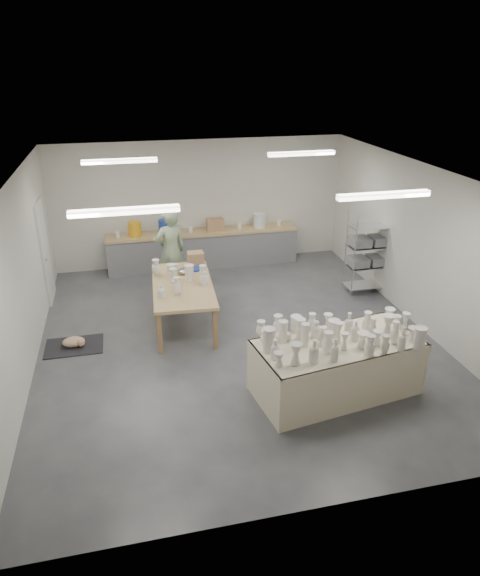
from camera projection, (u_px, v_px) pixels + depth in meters
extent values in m
plane|color=#424449|center=(237.00, 338.00, 9.43)|extent=(8.00, 8.00, 0.00)
cube|color=white|center=(237.00, 176.00, 8.19)|extent=(7.00, 8.00, 0.02)
cube|color=silver|center=(200.00, 203.00, 12.36)|extent=(7.00, 0.02, 3.00)
cube|color=silver|center=(323.00, 402.00, 5.26)|extent=(7.00, 0.02, 3.00)
cube|color=silver|center=(21.00, 281.00, 8.09)|extent=(0.02, 8.00, 3.00)
cube|color=silver|center=(420.00, 247.00, 9.53)|extent=(0.02, 8.00, 3.00)
cube|color=white|center=(45.00, 252.00, 10.58)|extent=(0.05, 0.90, 2.10)
cube|color=white|center=(125.00, 211.00, 6.51)|extent=(1.40, 0.12, 0.08)
cube|color=white|center=(384.00, 195.00, 7.26)|extent=(1.40, 0.12, 0.08)
cube|color=white|center=(120.00, 161.00, 9.62)|extent=(1.40, 0.12, 0.08)
cube|color=white|center=(301.00, 153.00, 10.36)|extent=(1.40, 0.12, 0.08)
cube|color=#AA8052|center=(203.00, 232.00, 12.33)|extent=(4.60, 0.60, 0.06)
cube|color=slate|center=(204.00, 250.00, 12.52)|extent=(4.60, 0.55, 0.84)
cylinder|color=gold|center=(135.00, 229.00, 11.92)|extent=(0.30, 0.30, 0.34)
cylinder|color=#1D3AA0|center=(165.00, 227.00, 12.07)|extent=(0.30, 0.30, 0.34)
cylinder|color=white|center=(259.00, 220.00, 12.54)|extent=(0.30, 0.30, 0.34)
cube|color=#AB8453|center=(215.00, 225.00, 12.33)|extent=(0.40, 0.30, 0.28)
cylinder|color=white|center=(118.00, 234.00, 11.88)|extent=(0.10, 0.10, 0.14)
cylinder|color=white|center=(191.00, 229.00, 12.23)|extent=(0.10, 0.10, 0.14)
cylinder|color=white|center=(239.00, 226.00, 12.48)|extent=(0.10, 0.10, 0.14)
cylinder|color=white|center=(279.00, 223.00, 12.69)|extent=(0.10, 0.10, 0.14)
cylinder|color=silver|center=(354.00, 258.00, 10.68)|extent=(0.02, 0.02, 1.80)
cylinder|color=silver|center=(391.00, 255.00, 10.85)|extent=(0.02, 0.02, 1.80)
cylinder|color=silver|center=(346.00, 251.00, 11.07)|extent=(0.02, 0.02, 1.80)
cylinder|color=silver|center=(381.00, 248.00, 11.24)|extent=(0.02, 0.02, 1.80)
cube|color=silver|center=(365.00, 285.00, 11.27)|extent=(0.88, 0.48, 0.02)
cube|color=silver|center=(367.00, 266.00, 11.08)|extent=(0.88, 0.48, 0.02)
cube|color=silver|center=(369.00, 246.00, 10.90)|extent=(0.88, 0.48, 0.02)
cube|color=silver|center=(371.00, 226.00, 10.71)|extent=(0.88, 0.48, 0.02)
cube|color=slate|center=(358.00, 261.00, 10.99)|extent=(0.38, 0.42, 0.18)
cube|color=slate|center=(377.00, 260.00, 11.08)|extent=(0.38, 0.42, 0.18)
cube|color=slate|center=(360.00, 242.00, 10.80)|extent=(0.38, 0.42, 0.18)
cube|color=slate|center=(379.00, 240.00, 10.89)|extent=(0.38, 0.42, 0.18)
cube|color=olive|center=(336.00, 370.00, 7.80)|extent=(2.32, 1.32, 0.77)
cube|color=beige|center=(338.00, 343.00, 7.61)|extent=(2.61, 1.53, 0.03)
cube|color=beige|center=(351.00, 388.00, 7.28)|extent=(2.44, 0.41, 0.87)
cube|color=beige|center=(322.00, 348.00, 8.28)|extent=(2.44, 0.41, 0.87)
cube|color=#AA8052|center=(183.00, 285.00, 9.65)|extent=(1.24, 2.28, 0.06)
cube|color=olive|center=(163.00, 334.00, 8.80)|extent=(0.08, 0.08, 0.77)
cube|color=olive|center=(219.00, 328.00, 9.00)|extent=(0.08, 0.08, 0.77)
cube|color=olive|center=(154.00, 286.00, 10.64)|extent=(0.08, 0.08, 0.77)
cube|color=olive|center=(200.00, 282.00, 10.84)|extent=(0.08, 0.08, 0.77)
ellipsoid|color=silver|center=(184.00, 271.00, 10.09)|extent=(0.26, 0.26, 0.12)
cylinder|color=#1D3AA0|center=(195.00, 269.00, 10.26)|extent=(0.26, 0.26, 0.03)
cylinder|color=white|center=(175.00, 267.00, 10.25)|extent=(0.11, 0.11, 0.12)
cube|color=#AB8453|center=(196.00, 259.00, 10.44)|extent=(0.32, 0.26, 0.28)
cube|color=black|center=(74.00, 346.00, 9.16)|extent=(1.00, 0.70, 0.02)
ellipsoid|color=white|center=(74.00, 342.00, 9.12)|extent=(0.41, 0.30, 0.17)
sphere|color=white|center=(81.00, 343.00, 9.06)|extent=(0.14, 0.14, 0.14)
imported|color=#90A882|center=(171.00, 251.00, 10.92)|extent=(0.78, 0.62, 1.88)
cylinder|color=red|center=(171.00, 274.00, 11.42)|extent=(0.37, 0.37, 0.04)
cylinder|color=silver|center=(178.00, 280.00, 11.53)|extent=(0.02, 0.02, 0.29)
cylinder|color=silver|center=(167.00, 279.00, 11.57)|extent=(0.02, 0.02, 0.29)
cylinder|color=silver|center=(169.00, 283.00, 11.36)|extent=(0.02, 0.02, 0.29)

